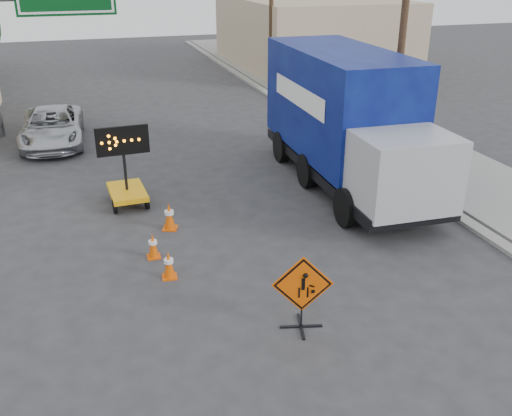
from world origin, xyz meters
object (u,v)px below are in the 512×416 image
construction_sign (302,291)px  pickup_truck (52,127)px  arrow_board (127,186)px  box_truck (346,127)px

construction_sign → pickup_truck: 15.93m
construction_sign → pickup_truck: (-4.97, 15.13, -0.16)m
arrow_board → box_truck: box_truck is taller
pickup_truck → box_truck: bearing=-36.9°
pickup_truck → box_truck: (9.46, -7.78, 1.26)m
arrow_board → pickup_truck: 7.67m
arrow_board → box_truck: (7.23, -0.45, 1.42)m
box_truck → construction_sign: bearing=-119.5°
construction_sign → arrow_board: (-2.73, 7.80, -0.32)m
box_truck → pickup_truck: bearing=142.5°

